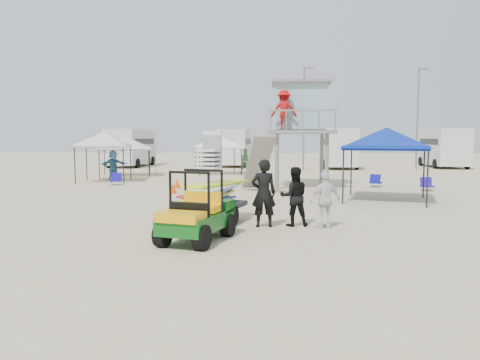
# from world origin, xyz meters

# --- Properties ---
(ground) EXTENTS (140.00, 140.00, 0.00)m
(ground) POSITION_xyz_m (0.00, 0.00, 0.00)
(ground) COLOR beige
(ground) RESTS_ON ground
(utility_cart) EXTENTS (1.60, 2.43, 1.69)m
(utility_cart) POSITION_xyz_m (-0.34, 0.80, 0.79)
(utility_cart) COLOR #0D5415
(utility_cart) RESTS_ON ground
(surf_trailer) EXTENTS (1.90, 2.82, 2.37)m
(surf_trailer) POSITION_xyz_m (-0.34, 3.13, 0.97)
(surf_trailer) COLOR black
(surf_trailer) RESTS_ON ground
(man_left) EXTENTS (0.76, 0.57, 1.90)m
(man_left) POSITION_xyz_m (1.18, 2.83, 0.95)
(man_left) COLOR black
(man_left) RESTS_ON ground
(man_mid) EXTENTS (0.91, 0.76, 1.68)m
(man_mid) POSITION_xyz_m (2.03, 3.08, 0.84)
(man_mid) COLOR black
(man_mid) RESTS_ON ground
(man_right) EXTENTS (0.99, 0.75, 1.57)m
(man_right) POSITION_xyz_m (2.88, 2.83, 0.78)
(man_right) COLOR white
(man_right) RESTS_ON ground
(lifeguard_tower) EXTENTS (3.35, 3.35, 5.19)m
(lifeguard_tower) POSITION_xyz_m (2.35, 13.86, 3.87)
(lifeguard_tower) COLOR gray
(lifeguard_tower) RESTS_ON ground
(canopy_blue) EXTENTS (3.74, 3.74, 3.31)m
(canopy_blue) POSITION_xyz_m (5.69, 8.87, 2.77)
(canopy_blue) COLOR black
(canopy_blue) RESTS_ON ground
(canopy_white_a) EXTENTS (3.22, 3.22, 3.25)m
(canopy_white_a) POSITION_xyz_m (-8.66, 15.68, 2.70)
(canopy_white_a) COLOR black
(canopy_white_a) RESTS_ON ground
(canopy_white_b) EXTENTS (3.96, 3.96, 3.00)m
(canopy_white_b) POSITION_xyz_m (-8.83, 19.72, 2.46)
(canopy_white_b) COLOR black
(canopy_white_b) RESTS_ON ground
(canopy_white_c) EXTENTS (3.67, 3.67, 3.07)m
(canopy_white_c) POSITION_xyz_m (-3.00, 21.66, 2.52)
(canopy_white_c) COLOR black
(canopy_white_c) RESTS_ON ground
(umbrella_a) EXTENTS (2.71, 2.73, 1.87)m
(umbrella_a) POSITION_xyz_m (-9.13, 18.28, 0.93)
(umbrella_a) COLOR #AF122F
(umbrella_a) RESTS_ON ground
(umbrella_b) EXTENTS (2.55, 2.57, 1.77)m
(umbrella_b) POSITION_xyz_m (-7.24, 21.19, 0.88)
(umbrella_b) COLOR #F7A915
(umbrella_b) RESTS_ON ground
(cone_near) EXTENTS (0.34, 0.34, 0.50)m
(cone_near) POSITION_xyz_m (-3.29, 10.31, 0.25)
(cone_near) COLOR #F44907
(cone_near) RESTS_ON ground
(cone_far) EXTENTS (0.34, 0.34, 0.50)m
(cone_far) POSITION_xyz_m (-3.67, 12.65, 0.25)
(cone_far) COLOR #E25507
(cone_far) RESTS_ON ground
(beach_chair_a) EXTENTS (0.71, 0.78, 0.64)m
(beach_chair_a) POSITION_xyz_m (-7.31, 13.90, 0.31)
(beach_chair_a) COLOR #1D10B1
(beach_chair_a) RESTS_ON ground
(beach_chair_b) EXTENTS (0.59, 0.63, 0.64)m
(beach_chair_b) POSITION_xyz_m (8.38, 12.71, 0.31)
(beach_chair_b) COLOR #230FAB
(beach_chair_b) RESTS_ON ground
(beach_chair_c) EXTENTS (0.71, 0.79, 0.64)m
(beach_chair_c) POSITION_xyz_m (6.30, 14.32, 0.31)
(beach_chair_c) COLOR #0E10A0
(beach_chair_c) RESTS_ON ground
(rv_far_left) EXTENTS (2.64, 6.80, 3.25)m
(rv_far_left) POSITION_xyz_m (-12.00, 29.99, 1.80)
(rv_far_left) COLOR silver
(rv_far_left) RESTS_ON ground
(rv_mid_left) EXTENTS (2.65, 6.50, 3.25)m
(rv_mid_left) POSITION_xyz_m (-3.00, 31.49, 1.80)
(rv_mid_left) COLOR silver
(rv_mid_left) RESTS_ON ground
(rv_mid_right) EXTENTS (2.64, 7.00, 3.25)m
(rv_mid_right) POSITION_xyz_m (6.00, 29.99, 1.80)
(rv_mid_right) COLOR silver
(rv_mid_right) RESTS_ON ground
(rv_far_right) EXTENTS (2.64, 6.60, 3.25)m
(rv_far_right) POSITION_xyz_m (15.00, 31.49, 1.80)
(rv_far_right) COLOR silver
(rv_far_right) RESTS_ON ground
(light_pole_left) EXTENTS (0.14, 0.14, 8.00)m
(light_pole_left) POSITION_xyz_m (3.00, 27.00, 4.00)
(light_pole_left) COLOR slate
(light_pole_left) RESTS_ON ground
(light_pole_right) EXTENTS (0.14, 0.14, 8.00)m
(light_pole_right) POSITION_xyz_m (12.00, 28.50, 4.00)
(light_pole_right) COLOR slate
(light_pole_right) RESTS_ON ground
(distant_beachgoers) EXTENTS (8.68, 7.09, 1.79)m
(distant_beachgoers) POSITION_xyz_m (-5.51, 19.19, 0.89)
(distant_beachgoers) COLOR teal
(distant_beachgoers) RESTS_ON ground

